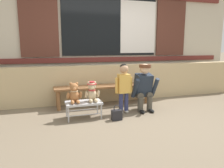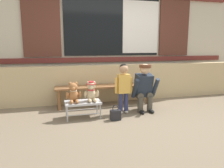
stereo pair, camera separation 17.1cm
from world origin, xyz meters
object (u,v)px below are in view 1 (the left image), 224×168
object	(u,v)px
teddy_bear_with_hat	(92,92)
handbag_on_ground	(117,115)
adult_crouching	(144,87)
wooden_bench_long	(103,88)
teddy_bear_plain	(74,94)
small_display_bench	(84,104)
child_standing	(124,83)

from	to	relation	value
teddy_bear_with_hat	handbag_on_ground	xyz separation A→B (m)	(0.37, -0.28, -0.38)
teddy_bear_with_hat	adult_crouching	bearing A→B (deg)	5.28
handbag_on_ground	teddy_bear_with_hat	bearing A→B (deg)	142.96
wooden_bench_long	handbag_on_ground	xyz separation A→B (m)	(-0.03, -1.00, -0.28)
adult_crouching	handbag_on_ground	world-z (taller)	adult_crouching
teddy_bear_plain	teddy_bear_with_hat	bearing A→B (deg)	0.13
wooden_bench_long	adult_crouching	bearing A→B (deg)	-42.74
small_display_bench	child_standing	xyz separation A→B (m)	(0.79, 0.07, 0.33)
adult_crouching	child_standing	bearing A→B (deg)	-175.84
teddy_bear_plain	adult_crouching	world-z (taller)	adult_crouching
wooden_bench_long	adult_crouching	distance (m)	0.92
wooden_bench_long	teddy_bear_with_hat	bearing A→B (deg)	-119.35
teddy_bear_with_hat	handbag_on_ground	world-z (taller)	teddy_bear_with_hat
small_display_bench	teddy_bear_with_hat	size ratio (longest dim) A/B	1.76
teddy_bear_with_hat	adult_crouching	world-z (taller)	adult_crouching
child_standing	teddy_bear_plain	bearing A→B (deg)	-175.92
wooden_bench_long	handbag_on_ground	distance (m)	1.04
adult_crouching	handbag_on_ground	size ratio (longest dim) A/B	3.49
adult_crouching	small_display_bench	bearing A→B (deg)	-175.30
wooden_bench_long	small_display_bench	bearing A→B (deg)	-128.03
teddy_bear_plain	child_standing	size ratio (longest dim) A/B	0.38
teddy_bear_with_hat	small_display_bench	bearing A→B (deg)	-179.23
child_standing	handbag_on_ground	distance (m)	0.66
wooden_bench_long	teddy_bear_plain	xyz separation A→B (m)	(-0.72, -0.72, 0.09)
wooden_bench_long	child_standing	bearing A→B (deg)	-70.68
small_display_bench	handbag_on_ground	world-z (taller)	small_display_bench
teddy_bear_with_hat	adult_crouching	size ratio (longest dim) A/B	0.38
wooden_bench_long	teddy_bear_plain	bearing A→B (deg)	-135.16
small_display_bench	adult_crouching	world-z (taller)	adult_crouching
small_display_bench	teddy_bear_plain	xyz separation A→B (m)	(-0.16, 0.00, 0.20)
wooden_bench_long	teddy_bear_with_hat	size ratio (longest dim) A/B	5.78
wooden_bench_long	handbag_on_ground	world-z (taller)	wooden_bench_long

